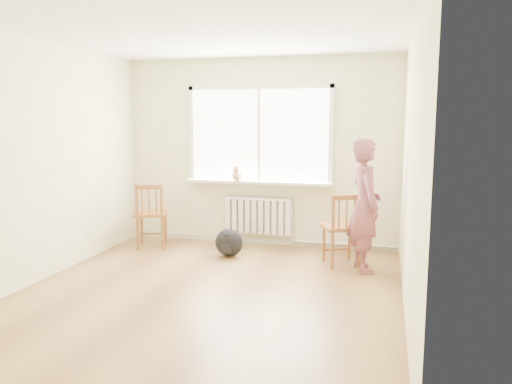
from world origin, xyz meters
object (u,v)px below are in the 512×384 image
Objects in this scene: cat at (237,174)px; backpack at (229,242)px; chair_right at (343,229)px; chair_left at (151,216)px; person at (365,205)px.

cat reaches higher than backpack.
chair_right reaches higher than backpack.
cat reaches higher than chair_left.
cat is 1.06m from backpack.
person is at bearing -31.62° from cat.
chair_left is at bearing -28.50° from chair_right.
chair_right is 0.57× the size of person.
cat is (-1.57, 0.66, 0.59)m from chair_right.
chair_left reaches higher than chair_right.
chair_right is at bearing -30.95° from cat.
person is 1.88m from backpack.
backpack is (0.06, -0.61, -0.86)m from cat.
backpack is (-1.51, 0.05, -0.28)m from chair_right.
cat is at bearing -176.23° from chair_left.
person is (2.98, -0.33, 0.34)m from chair_left.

